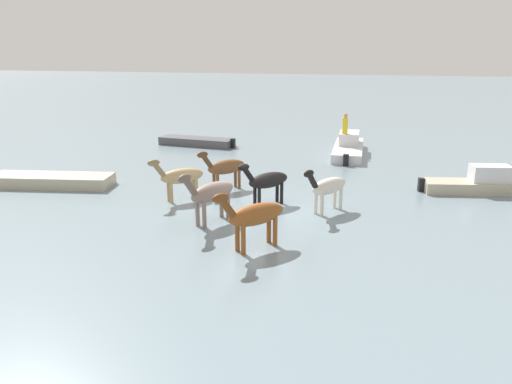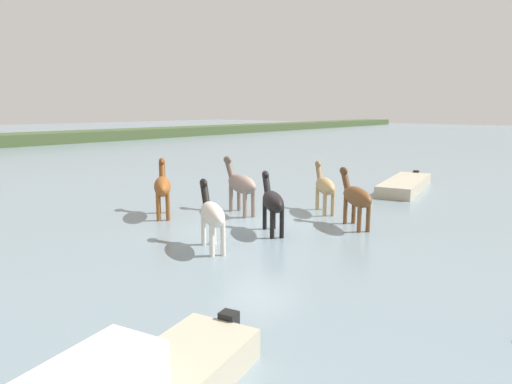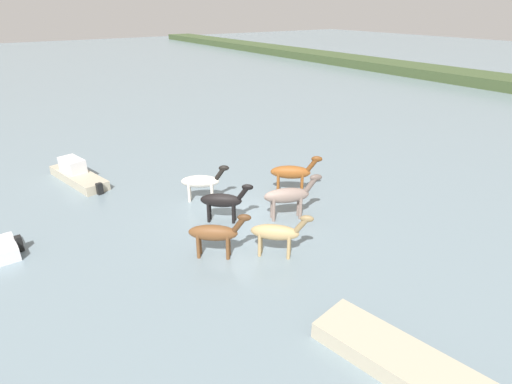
{
  "view_description": "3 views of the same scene",
  "coord_description": "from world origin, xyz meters",
  "px_view_note": "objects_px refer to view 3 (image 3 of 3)",
  "views": [
    {
      "loc": [
        -4.79,
        17.22,
        5.91
      ],
      "look_at": [
        -0.12,
        0.34,
        0.84
      ],
      "focal_mm": 34.6,
      "sensor_mm": 36.0,
      "label": 1
    },
    {
      "loc": [
        -11.26,
        -9.27,
        3.81
      ],
      "look_at": [
        0.79,
        0.74,
        0.97
      ],
      "focal_mm": 32.26,
      "sensor_mm": 36.0,
      "label": 2
    },
    {
      "loc": [
        14.0,
        -8.71,
        8.77
      ],
      "look_at": [
        -0.14,
        0.88,
        1.02
      ],
      "focal_mm": 29.26,
      "sensor_mm": 36.0,
      "label": 3
    }
  ],
  "objects_px": {
    "horse_pinto_flank": "(289,195)",
    "boat_skiff_near": "(415,372)",
    "horse_chestnut_trailing": "(202,182)",
    "horse_dun_straggler": "(215,233)",
    "boat_motor_center": "(78,176)",
    "horse_rear_stallion": "(292,172)",
    "horse_dark_mare": "(223,201)",
    "horse_gray_outer": "(277,233)"
  },
  "relations": [
    {
      "from": "horse_pinto_flank",
      "to": "boat_skiff_near",
      "type": "bearing_deg",
      "value": -83.75
    },
    {
      "from": "horse_chestnut_trailing",
      "to": "horse_dun_straggler",
      "type": "distance_m",
      "value": 5.05
    },
    {
      "from": "horse_dun_straggler",
      "to": "boat_motor_center",
      "type": "xyz_separation_m",
      "value": [
        -10.61,
        -2.58,
        -0.7
      ]
    },
    {
      "from": "horse_rear_stallion",
      "to": "horse_chestnut_trailing",
      "type": "bearing_deg",
      "value": -162.79
    },
    {
      "from": "horse_rear_stallion",
      "to": "horse_dark_mare",
      "type": "height_order",
      "value": "horse_rear_stallion"
    },
    {
      "from": "horse_chestnut_trailing",
      "to": "horse_dun_straggler",
      "type": "height_order",
      "value": "horse_dun_straggler"
    },
    {
      "from": "horse_chestnut_trailing",
      "to": "horse_dark_mare",
      "type": "bearing_deg",
      "value": -62.92
    },
    {
      "from": "horse_rear_stallion",
      "to": "boat_motor_center",
      "type": "height_order",
      "value": "horse_rear_stallion"
    },
    {
      "from": "horse_rear_stallion",
      "to": "boat_skiff_near",
      "type": "relative_size",
      "value": 0.39
    },
    {
      "from": "horse_chestnut_trailing",
      "to": "horse_rear_stallion",
      "type": "distance_m",
      "value": 4.5
    },
    {
      "from": "horse_dun_straggler",
      "to": "boat_motor_center",
      "type": "distance_m",
      "value": 10.94
    },
    {
      "from": "horse_pinto_flank",
      "to": "boat_skiff_near",
      "type": "xyz_separation_m",
      "value": [
        8.7,
        -2.71,
        -0.93
      ]
    },
    {
      "from": "horse_dun_straggler",
      "to": "boat_skiff_near",
      "type": "xyz_separation_m",
      "value": [
        7.79,
        1.47,
        -0.83
      ]
    },
    {
      "from": "horse_dark_mare",
      "to": "boat_motor_center",
      "type": "bearing_deg",
      "value": 156.56
    },
    {
      "from": "horse_dun_straggler",
      "to": "horse_dark_mare",
      "type": "xyz_separation_m",
      "value": [
        -2.29,
        1.65,
        -0.02
      ]
    },
    {
      "from": "horse_gray_outer",
      "to": "boat_skiff_near",
      "type": "height_order",
      "value": "horse_gray_outer"
    },
    {
      "from": "horse_dun_straggler",
      "to": "horse_dark_mare",
      "type": "height_order",
      "value": "horse_dun_straggler"
    },
    {
      "from": "boat_skiff_near",
      "to": "boat_motor_center",
      "type": "distance_m",
      "value": 18.83
    },
    {
      "from": "horse_pinto_flank",
      "to": "horse_rear_stallion",
      "type": "distance_m",
      "value": 2.81
    },
    {
      "from": "horse_pinto_flank",
      "to": "horse_dark_mare",
      "type": "distance_m",
      "value": 2.88
    },
    {
      "from": "horse_pinto_flank",
      "to": "horse_chestnut_trailing",
      "type": "height_order",
      "value": "horse_pinto_flank"
    },
    {
      "from": "horse_dun_straggler",
      "to": "boat_motor_center",
      "type": "bearing_deg",
      "value": 142.17
    },
    {
      "from": "horse_rear_stallion",
      "to": "boat_motor_center",
      "type": "xyz_separation_m",
      "value": [
        -7.6,
        -8.63,
        -0.78
      ]
    },
    {
      "from": "horse_rear_stallion",
      "to": "boat_skiff_near",
      "type": "height_order",
      "value": "horse_rear_stallion"
    },
    {
      "from": "horse_chestnut_trailing",
      "to": "boat_skiff_near",
      "type": "distance_m",
      "value": 12.51
    },
    {
      "from": "horse_chestnut_trailing",
      "to": "horse_dun_straggler",
      "type": "bearing_deg",
      "value": -79.31
    },
    {
      "from": "horse_chestnut_trailing",
      "to": "horse_gray_outer",
      "type": "distance_m",
      "value": 5.93
    },
    {
      "from": "horse_chestnut_trailing",
      "to": "horse_pinto_flank",
      "type": "bearing_deg",
      "value": -26.13
    },
    {
      "from": "horse_chestnut_trailing",
      "to": "boat_motor_center",
      "type": "relative_size",
      "value": 0.46
    },
    {
      "from": "boat_skiff_near",
      "to": "horse_pinto_flank",
      "type": "bearing_deg",
      "value": -28.16
    },
    {
      "from": "boat_motor_center",
      "to": "horse_chestnut_trailing",
      "type": "bearing_deg",
      "value": -155.2
    },
    {
      "from": "horse_gray_outer",
      "to": "horse_pinto_flank",
      "type": "bearing_deg",
      "value": 87.68
    },
    {
      "from": "horse_rear_stallion",
      "to": "horse_dark_mare",
      "type": "relative_size",
      "value": 1.1
    },
    {
      "from": "boat_motor_center",
      "to": "horse_gray_outer",
      "type": "bearing_deg",
      "value": -171.35
    },
    {
      "from": "horse_gray_outer",
      "to": "boat_motor_center",
      "type": "bearing_deg",
      "value": 154.7
    },
    {
      "from": "horse_dark_mare",
      "to": "boat_motor_center",
      "type": "relative_size",
      "value": 0.43
    },
    {
      "from": "horse_gray_outer",
      "to": "horse_dark_mare",
      "type": "bearing_deg",
      "value": 138.42
    },
    {
      "from": "horse_pinto_flank",
      "to": "horse_chestnut_trailing",
      "type": "distance_m",
      "value": 4.42
    },
    {
      "from": "boat_skiff_near",
      "to": "horse_chestnut_trailing",
      "type": "bearing_deg",
      "value": -12.74
    },
    {
      "from": "horse_gray_outer",
      "to": "boat_skiff_near",
      "type": "bearing_deg",
      "value": -50.19
    },
    {
      "from": "boat_skiff_near",
      "to": "horse_rear_stallion",
      "type": "bearing_deg",
      "value": -33.87
    },
    {
      "from": "horse_gray_outer",
      "to": "horse_dark_mare",
      "type": "xyz_separation_m",
      "value": [
        -3.53,
        -0.28,
        -0.0
      ]
    }
  ]
}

